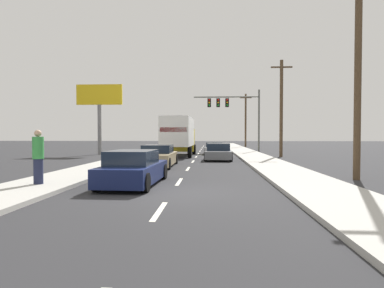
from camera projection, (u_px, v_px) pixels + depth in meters
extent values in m
plane|color=#2B2B2D|center=(199.00, 152.00, 35.49)|extent=(140.00, 140.00, 0.00)
cube|color=#B2AFA8|center=(250.00, 154.00, 30.22)|extent=(2.64, 80.00, 0.14)
cube|color=#B2AFA8|center=(146.00, 154.00, 30.78)|extent=(2.64, 80.00, 0.14)
cube|color=silver|center=(159.00, 211.00, 7.92)|extent=(0.14, 2.00, 0.01)
cube|color=silver|center=(179.00, 182.00, 12.91)|extent=(0.14, 2.00, 0.01)
cube|color=silver|center=(188.00, 169.00, 17.90)|extent=(0.14, 2.00, 0.01)
cube|color=silver|center=(193.00, 161.00, 22.89)|extent=(0.14, 2.00, 0.01)
cube|color=silver|center=(196.00, 157.00, 27.88)|extent=(0.14, 2.00, 0.01)
cube|color=silver|center=(198.00, 154.00, 32.87)|extent=(0.14, 2.00, 0.01)
cube|color=silver|center=(200.00, 151.00, 37.86)|extent=(0.14, 2.00, 0.01)
cube|color=silver|center=(201.00, 149.00, 42.85)|extent=(0.14, 2.00, 0.01)
cube|color=silver|center=(202.00, 148.00, 47.84)|extent=(0.14, 2.00, 0.01)
cube|color=silver|center=(203.00, 147.00, 52.83)|extent=(0.14, 2.00, 0.01)
cube|color=silver|center=(204.00, 146.00, 57.82)|extent=(0.14, 2.00, 0.01)
cube|color=white|center=(178.00, 132.00, 27.65)|extent=(2.43, 5.82, 2.42)
cube|color=red|center=(173.00, 130.00, 24.79)|extent=(2.09, 0.08, 0.36)
cube|color=yellow|center=(183.00, 140.00, 31.53)|extent=(2.26, 2.01, 2.14)
cylinder|color=black|center=(171.00, 149.00, 31.64)|extent=(0.32, 0.97, 0.96)
cylinder|color=black|center=(194.00, 149.00, 31.47)|extent=(0.32, 0.97, 0.96)
cylinder|color=black|center=(163.00, 152.00, 26.63)|extent=(0.32, 0.97, 0.96)
cylinder|color=black|center=(190.00, 152.00, 26.46)|extent=(0.32, 0.97, 0.96)
cube|color=tan|center=(158.00, 159.00, 19.28)|extent=(1.88, 4.69, 0.66)
cube|color=#192333|center=(158.00, 149.00, 19.31)|extent=(1.65, 2.02, 0.48)
cylinder|color=black|center=(149.00, 159.00, 21.13)|extent=(0.22, 0.64, 0.64)
cylinder|color=black|center=(176.00, 159.00, 21.02)|extent=(0.22, 0.64, 0.64)
cylinder|color=black|center=(136.00, 164.00, 17.55)|extent=(0.22, 0.64, 0.64)
cylinder|color=black|center=(168.00, 164.00, 17.44)|extent=(0.22, 0.64, 0.64)
cube|color=#141E4C|center=(134.00, 172.00, 12.16)|extent=(1.91, 4.39, 0.64)
cube|color=#192333|center=(132.00, 157.00, 11.89)|extent=(1.62, 2.23, 0.52)
cylinder|color=black|center=(126.00, 171.00, 13.85)|extent=(0.24, 0.65, 0.64)
cylinder|color=black|center=(164.00, 172.00, 13.69)|extent=(0.24, 0.65, 0.64)
cylinder|color=black|center=(97.00, 182.00, 10.63)|extent=(0.24, 0.65, 0.64)
cylinder|color=black|center=(145.00, 183.00, 10.48)|extent=(0.24, 0.65, 0.64)
cube|color=#B7BABF|center=(214.00, 150.00, 32.14)|extent=(1.89, 4.37, 0.56)
cube|color=#192333|center=(214.00, 145.00, 32.20)|extent=(1.61, 2.01, 0.45)
cylinder|color=black|center=(207.00, 150.00, 33.82)|extent=(0.24, 0.65, 0.64)
cylinder|color=black|center=(223.00, 150.00, 33.68)|extent=(0.24, 0.65, 0.64)
cylinder|color=black|center=(205.00, 152.00, 30.61)|extent=(0.24, 0.65, 0.64)
cylinder|color=black|center=(223.00, 152.00, 30.47)|extent=(0.24, 0.65, 0.64)
cube|color=slate|center=(219.00, 154.00, 24.41)|extent=(2.04, 4.29, 0.57)
cube|color=#192333|center=(219.00, 147.00, 24.29)|extent=(1.73, 1.90, 0.52)
cylinder|color=black|center=(208.00, 154.00, 26.05)|extent=(0.24, 0.65, 0.64)
cylinder|color=black|center=(230.00, 154.00, 25.89)|extent=(0.24, 0.65, 0.64)
cylinder|color=black|center=(206.00, 157.00, 22.94)|extent=(0.24, 0.65, 0.64)
cylinder|color=black|center=(231.00, 157.00, 22.78)|extent=(0.24, 0.65, 0.64)
cylinder|color=#595B56|center=(259.00, 121.00, 36.36)|extent=(0.20, 0.20, 6.96)
cylinder|color=#595B56|center=(226.00, 97.00, 36.49)|extent=(7.30, 0.14, 0.14)
cube|color=black|center=(227.00, 103.00, 36.51)|extent=(0.40, 0.56, 0.95)
sphere|color=red|center=(227.00, 100.00, 36.19)|extent=(0.20, 0.20, 0.20)
sphere|color=orange|center=(227.00, 102.00, 36.20)|extent=(0.20, 0.20, 0.20)
sphere|color=green|center=(227.00, 105.00, 36.20)|extent=(0.20, 0.20, 0.20)
cube|color=black|center=(218.00, 103.00, 36.56)|extent=(0.40, 0.56, 0.95)
sphere|color=red|center=(218.00, 100.00, 36.25)|extent=(0.20, 0.20, 0.20)
sphere|color=orange|center=(218.00, 102.00, 36.25)|extent=(0.20, 0.20, 0.20)
sphere|color=green|center=(218.00, 105.00, 36.26)|extent=(0.20, 0.20, 0.20)
cube|color=black|center=(209.00, 103.00, 36.62)|extent=(0.40, 0.56, 0.95)
sphere|color=red|center=(209.00, 100.00, 36.30)|extent=(0.20, 0.20, 0.20)
sphere|color=orange|center=(209.00, 103.00, 36.31)|extent=(0.20, 0.20, 0.20)
sphere|color=green|center=(209.00, 105.00, 36.32)|extent=(0.20, 0.20, 0.20)
cylinder|color=brown|center=(358.00, 70.00, 13.36)|extent=(0.28, 0.28, 9.07)
cylinder|color=brown|center=(281.00, 109.00, 27.70)|extent=(0.28, 0.28, 8.25)
cube|color=brown|center=(282.00, 67.00, 27.61)|extent=(1.80, 0.12, 0.12)
cylinder|color=brown|center=(246.00, 121.00, 50.28)|extent=(0.28, 0.28, 8.25)
cube|color=brown|center=(246.00, 98.00, 50.19)|extent=(1.80, 0.12, 0.12)
cylinder|color=slate|center=(100.00, 130.00, 31.12)|extent=(0.36, 0.36, 4.78)
cube|color=yellow|center=(99.00, 95.00, 31.03)|extent=(4.42, 0.20, 1.93)
cylinder|color=#1E233F|center=(38.00, 171.00, 11.39)|extent=(0.32, 0.32, 0.89)
cylinder|color=#338C3F|center=(38.00, 148.00, 11.37)|extent=(0.38, 0.38, 0.77)
sphere|color=tan|center=(38.00, 133.00, 11.35)|extent=(0.24, 0.24, 0.24)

